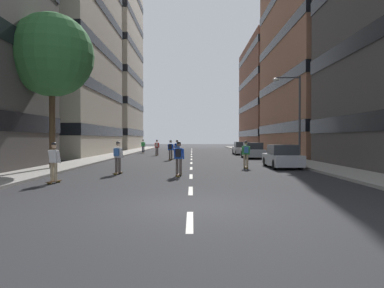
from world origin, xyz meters
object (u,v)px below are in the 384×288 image
object	(u,v)px
parked_car_mid	(283,157)
skater_6	(171,149)
skater_0	(247,153)
skater_3	(179,156)
parked_car_near	(254,151)
skater_4	(118,155)
street_tree_near	(53,55)
streetlamp_right	(296,109)
skater_5	(144,146)
parked_car_far	(242,149)
skater_1	(158,146)
skater_2	(178,148)
skater_7	(55,160)

from	to	relation	value
parked_car_mid	skater_6	xyz separation A→B (m)	(-7.82, 8.41, 0.32)
parked_car_mid	skater_0	xyz separation A→B (m)	(-2.42, -0.33, 0.32)
skater_3	parked_car_near	bearing A→B (deg)	68.49
skater_4	street_tree_near	bearing A→B (deg)	149.64
streetlamp_right	skater_5	bearing A→B (deg)	125.88
streetlamp_right	parked_car_far	bearing A→B (deg)	96.87
streetlamp_right	skater_4	xyz separation A→B (m)	(-11.82, -8.06, -3.12)
parked_car_far	skater_0	bearing A→B (deg)	-96.96
skater_1	skater_6	bearing A→B (deg)	-76.66
skater_6	skater_5	bearing A→B (deg)	106.53
skater_0	skater_3	size ratio (longest dim) A/B	1.00
skater_0	skater_1	xyz separation A→B (m)	(-7.44, 17.37, 0.00)
street_tree_near	skater_3	world-z (taller)	street_tree_near
skater_5	skater_2	bearing A→B (deg)	-66.97
street_tree_near	skater_2	world-z (taller)	street_tree_near
skater_4	streetlamp_right	bearing A→B (deg)	34.30
skater_5	skater_7	xyz separation A→B (m)	(0.38, -31.55, 0.00)
parked_car_mid	skater_1	world-z (taller)	skater_1
skater_2	skater_3	distance (m)	17.16
parked_car_far	skater_0	size ratio (longest dim) A/B	2.47
streetlamp_right	skater_4	bearing A→B (deg)	-145.70
parked_car_near	skater_3	bearing A→B (deg)	-111.51
parked_car_far	skater_2	distance (m)	10.63
skater_3	skater_5	size ratio (longest dim) A/B	1.00
skater_0	skater_1	distance (m)	18.90
skater_0	skater_6	bearing A→B (deg)	121.68
parked_car_near	skater_1	xyz separation A→B (m)	(-9.87, 5.55, 0.32)
street_tree_near	streetlamp_right	size ratio (longest dim) A/B	1.45
street_tree_near	skater_3	size ratio (longest dim) A/B	5.29
parked_car_mid	skater_3	size ratio (longest dim) A/B	2.47
street_tree_near	skater_5	distance (m)	25.77
parked_car_near	skater_4	world-z (taller)	skater_4
parked_car_near	skater_4	bearing A→B (deg)	-122.21
skater_7	parked_car_mid	bearing A→B (deg)	34.57
parked_car_mid	skater_7	size ratio (longest dim) A/B	2.47
street_tree_near	skater_1	bearing A→B (deg)	76.14
street_tree_near	skater_5	xyz separation A→B (m)	(2.21, 24.96, -6.01)
parked_car_mid	streetlamp_right	distance (m)	5.46
streetlamp_right	skater_0	xyz separation A→B (m)	(-4.32, -4.13, -3.12)
skater_2	skater_7	size ratio (longest dim) A/B	1.00
parked_car_far	parked_car_near	bearing A→B (deg)	-90.00
parked_car_near	skater_2	size ratio (longest dim) A/B	2.47
skater_1	skater_7	distance (m)	25.30
street_tree_near	parked_car_mid	bearing A→B (deg)	6.32
parked_car_far	skater_6	bearing A→B (deg)	-125.12
parked_car_near	skater_0	size ratio (longest dim) A/B	2.47
parked_car_near	skater_6	distance (m)	8.41
parked_car_mid	skater_5	world-z (taller)	skater_5
street_tree_near	skater_5	size ratio (longest dim) A/B	5.29
streetlamp_right	skater_2	xyz separation A→B (m)	(-9.28, 8.09, -3.12)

